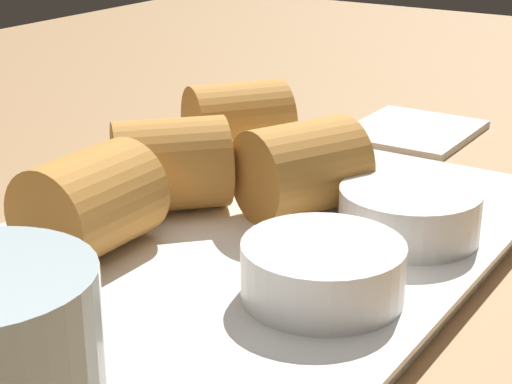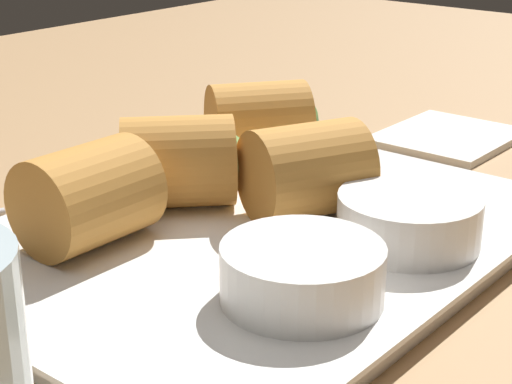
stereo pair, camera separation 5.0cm
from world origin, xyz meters
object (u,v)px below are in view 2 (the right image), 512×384
at_px(serving_plate, 256,240).
at_px(napkin, 448,137).
at_px(spoon, 44,198).
at_px(dipping_bowl_far, 409,217).
at_px(dipping_bowl_near, 302,271).

bearing_deg(serving_plate, napkin, -176.26).
bearing_deg(serving_plate, spoon, -78.11).
bearing_deg(dipping_bowl_far, dipping_bowl_near, -3.40).
bearing_deg(dipping_bowl_far, spoon, -73.30).
relative_size(dipping_bowl_near, spoon, 0.51).
xyz_separation_m(spoon, napkin, (-0.29, 0.13, -0.00)).
relative_size(dipping_bowl_near, dipping_bowl_far, 1.00).
distance_m(dipping_bowl_near, dipping_bowl_far, 0.09).
bearing_deg(napkin, serving_plate, 3.74).
height_order(serving_plate, spoon, serving_plate).
bearing_deg(dipping_bowl_near, spoon, -95.20).
relative_size(serving_plate, dipping_bowl_far, 4.35).
relative_size(serving_plate, napkin, 3.05).
distance_m(dipping_bowl_far, napkin, 0.24).
bearing_deg(spoon, serving_plate, 101.89).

